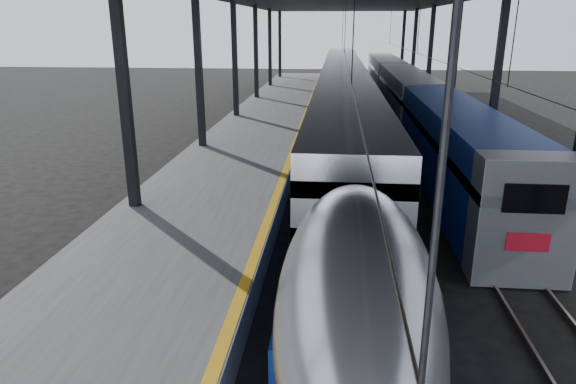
# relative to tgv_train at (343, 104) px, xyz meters

# --- Properties ---
(ground) EXTENTS (160.00, 160.00, 0.00)m
(ground) POSITION_rel_tgv_train_xyz_m (-2.00, -23.79, -2.10)
(ground) COLOR black
(ground) RESTS_ON ground
(platform) EXTENTS (6.00, 80.00, 1.00)m
(platform) POSITION_rel_tgv_train_xyz_m (-5.50, -3.79, -1.60)
(platform) COLOR #4C4C4F
(platform) RESTS_ON ground
(yellow_strip) EXTENTS (0.30, 80.00, 0.01)m
(yellow_strip) POSITION_rel_tgv_train_xyz_m (-2.70, -3.79, -1.10)
(yellow_strip) COLOR orange
(yellow_strip) RESTS_ON platform
(rails) EXTENTS (6.52, 80.00, 0.16)m
(rails) POSITION_rel_tgv_train_xyz_m (2.50, -3.79, -2.02)
(rails) COLOR slate
(rails) RESTS_ON ground
(tgv_train) EXTENTS (3.14, 65.20, 4.50)m
(tgv_train) POSITION_rel_tgv_train_xyz_m (0.00, 0.00, 0.00)
(tgv_train) COLOR #B8BAC0
(tgv_train) RESTS_ON ground
(second_train) EXTENTS (2.84, 56.05, 3.90)m
(second_train) POSITION_rel_tgv_train_xyz_m (5.00, 5.02, -0.13)
(second_train) COLOR navy
(second_train) RESTS_ON ground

